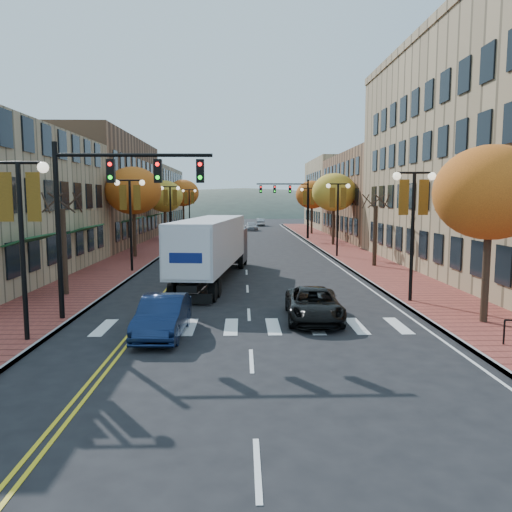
{
  "coord_description": "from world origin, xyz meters",
  "views": [
    {
      "loc": [
        -0.26,
        -16.5,
        4.87
      ],
      "look_at": [
        0.36,
        6.4,
        2.2
      ],
      "focal_mm": 35.0,
      "sensor_mm": 36.0,
      "label": 1
    }
  ],
  "objects": [
    {
      "name": "semi_truck",
      "position": [
        -1.93,
        12.71,
        2.17
      ],
      "size": [
        4.07,
        15.02,
        3.71
      ],
      "rotation": [
        0.0,
        0.0,
        -0.12
      ],
      "color": "black",
      "rests_on": "ground"
    },
    {
      "name": "lamp_left_d",
      "position": [
        -7.5,
        52.0,
        4.29
      ],
      "size": [
        1.96,
        0.36,
        6.05
      ],
      "color": "black",
      "rests_on": "ground"
    },
    {
      "name": "tree_right_d",
      "position": [
        9.0,
        50.0,
        5.29
      ],
      "size": [
        4.35,
        4.35,
        7.0
      ],
      "color": "#382619",
      "rests_on": "sidewalk_right"
    },
    {
      "name": "car_far_white",
      "position": [
        -3.04,
        52.39,
        0.67
      ],
      "size": [
        1.91,
        4.07,
        1.35
      ],
      "primitive_type": "imported",
      "rotation": [
        0.0,
        0.0,
        0.08
      ],
      "color": "silver",
      "rests_on": "ground"
    },
    {
      "name": "lamp_left_c",
      "position": [
        -7.5,
        34.0,
        4.29
      ],
      "size": [
        1.96,
        0.36,
        6.05
      ],
      "color": "black",
      "rests_on": "ground"
    },
    {
      "name": "lamp_left_a",
      "position": [
        -7.5,
        0.0,
        4.29
      ],
      "size": [
        1.96,
        0.36,
        6.05
      ],
      "color": "black",
      "rests_on": "ground"
    },
    {
      "name": "building_left_far",
      "position": [
        -17.0,
        61.0,
        4.75
      ],
      "size": [
        12.0,
        26.0,
        9.5
      ],
      "primitive_type": "cube",
      "color": "#9E8966",
      "rests_on": "ground"
    },
    {
      "name": "building_right_mid",
      "position": [
        18.5,
        42.0,
        5.0
      ],
      "size": [
        15.0,
        24.0,
        10.0
      ],
      "primitive_type": "cube",
      "color": "brown",
      "rests_on": "ground"
    },
    {
      "name": "tree_right_c",
      "position": [
        9.0,
        34.0,
        5.45
      ],
      "size": [
        4.48,
        4.48,
        7.21
      ],
      "color": "#382619",
      "rests_on": "sidewalk_right"
    },
    {
      "name": "lamp_right_b",
      "position": [
        7.5,
        24.0,
        4.29
      ],
      "size": [
        1.96,
        0.36,
        6.05
      ],
      "color": "black",
      "rests_on": "ground"
    },
    {
      "name": "tree_left_a",
      "position": [
        -9.0,
        8.0,
        2.25
      ],
      "size": [
        0.28,
        0.28,
        4.2
      ],
      "color": "#382619",
      "rests_on": "sidewalk_left"
    },
    {
      "name": "tree_left_b",
      "position": [
        -9.0,
        24.0,
        5.45
      ],
      "size": [
        4.48,
        4.48,
        7.21
      ],
      "color": "#382619",
      "rests_on": "sidewalk_left"
    },
    {
      "name": "tree_right_a",
      "position": [
        9.0,
        2.0,
        5.05
      ],
      "size": [
        4.16,
        4.16,
        6.69
      ],
      "color": "#382619",
      "rests_on": "sidewalk_right"
    },
    {
      "name": "lamp_right_c",
      "position": [
        7.5,
        42.0,
        4.29
      ],
      "size": [
        1.96,
        0.36,
        6.05
      ],
      "color": "black",
      "rests_on": "ground"
    },
    {
      "name": "tree_left_c",
      "position": [
        -9.0,
        40.0,
        5.05
      ],
      "size": [
        4.16,
        4.16,
        6.69
      ],
      "color": "#382619",
      "rests_on": "sidewalk_left"
    },
    {
      "name": "lamp_left_b",
      "position": [
        -7.5,
        16.0,
        4.29
      ],
      "size": [
        1.96,
        0.36,
        6.05
      ],
      "color": "black",
      "rests_on": "ground"
    },
    {
      "name": "building_left_mid",
      "position": [
        -17.0,
        36.0,
        5.5
      ],
      "size": [
        12.0,
        24.0,
        11.0
      ],
      "primitive_type": "cube",
      "color": "brown",
      "rests_on": "ground"
    },
    {
      "name": "car_far_silver",
      "position": [
        1.07,
        58.7,
        0.63
      ],
      "size": [
        2.08,
        4.48,
        1.27
      ],
      "primitive_type": "imported",
      "rotation": [
        0.0,
        0.0,
        0.07
      ],
      "color": "#98979E",
      "rests_on": "ground"
    },
    {
      "name": "lamp_right_a",
      "position": [
        7.5,
        6.0,
        4.29
      ],
      "size": [
        1.96,
        0.36,
        6.05
      ],
      "color": "black",
      "rests_on": "ground"
    },
    {
      "name": "sidewalk_right",
      "position": [
        9.0,
        32.5,
        0.07
      ],
      "size": [
        4.0,
        85.0,
        0.15
      ],
      "primitive_type": "cube",
      "color": "brown",
      "rests_on": "ground"
    },
    {
      "name": "traffic_mast_far",
      "position": [
        5.48,
        42.0,
        4.92
      ],
      "size": [
        6.1,
        0.34,
        7.0
      ],
      "color": "black",
      "rests_on": "ground"
    },
    {
      "name": "car_far_oncoming",
      "position": [
        2.98,
        71.28,
        0.65
      ],
      "size": [
        1.56,
        4.03,
        1.31
      ],
      "primitive_type": "imported",
      "rotation": [
        0.0,
        0.0,
        3.1
      ],
      "color": "#A8A8AF",
      "rests_on": "ground"
    },
    {
      "name": "navy_sedan",
      "position": [
        -3.09,
        0.87,
        0.71
      ],
      "size": [
        1.61,
        4.33,
        1.41
      ],
      "primitive_type": "imported",
      "rotation": [
        0.0,
        0.0,
        -0.03
      ],
      "color": "#0E1A38",
      "rests_on": "ground"
    },
    {
      "name": "ground",
      "position": [
        0.0,
        0.0,
        0.0
      ],
      "size": [
        200.0,
        200.0,
        0.0
      ],
      "primitive_type": "plane",
      "color": "black",
      "rests_on": "ground"
    },
    {
      "name": "sidewalk_left",
      "position": [
        -9.0,
        32.5,
        0.07
      ],
      "size": [
        4.0,
        85.0,
        0.15
      ],
      "primitive_type": "cube",
      "color": "brown",
      "rests_on": "ground"
    },
    {
      "name": "traffic_mast_near",
      "position": [
        -5.48,
        3.0,
        4.92
      ],
      "size": [
        6.1,
        0.35,
        7.0
      ],
      "color": "black",
      "rests_on": "ground"
    },
    {
      "name": "tree_left_d",
      "position": [
        -9.0,
        58.0,
        5.6
      ],
      "size": [
        4.61,
        4.61,
        7.42
      ],
      "color": "#382619",
      "rests_on": "sidewalk_left"
    },
    {
      "name": "black_suv",
      "position": [
        2.58,
        2.96,
        0.64
      ],
      "size": [
        2.34,
        4.7,
        1.28
      ],
      "primitive_type": "imported",
      "rotation": [
        0.0,
        0.0,
        -0.05
      ],
      "color": "black",
      "rests_on": "ground"
    },
    {
      "name": "building_right_far",
      "position": [
        18.5,
        64.0,
        5.5
      ],
      "size": [
        15.0,
        20.0,
        11.0
      ],
      "primitive_type": "cube",
      "color": "#9E8966",
      "rests_on": "ground"
    },
    {
      "name": "tree_right_b",
      "position": [
        9.0,
        18.0,
        2.25
      ],
      "size": [
        0.28,
        0.28,
        4.2
      ],
      "color": "#382619",
      "rests_on": "sidewalk_right"
    }
  ]
}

